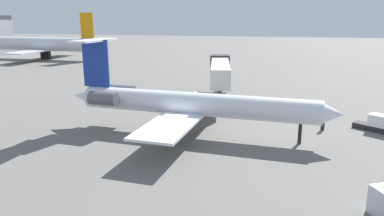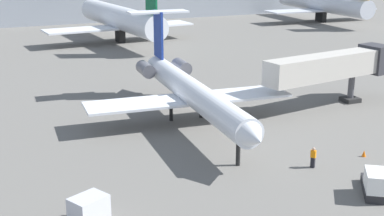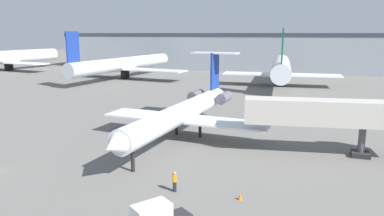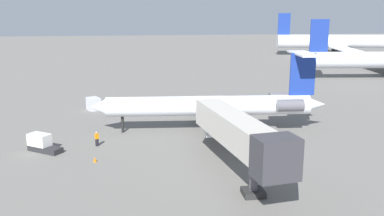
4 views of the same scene
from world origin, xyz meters
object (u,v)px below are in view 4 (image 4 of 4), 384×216
object	(u,v)px
ground_crew_marshaller	(97,139)
parked_airliner_west_end	(336,42)
cargo_container_uld	(93,104)
baggage_tug_lead	(42,144)
traffic_cone_near	(95,159)
regional_jet	(217,105)
jet_bridge	(242,136)

from	to	relation	value
ground_crew_marshaller	parked_airliner_west_end	world-z (taller)	parked_airliner_west_end
cargo_container_uld	parked_airliner_west_end	bearing A→B (deg)	133.86
baggage_tug_lead	parked_airliner_west_end	bearing A→B (deg)	139.31
cargo_container_uld	traffic_cone_near	xyz separation A→B (m)	(23.67, 2.12, -0.68)
regional_jet	baggage_tug_lead	bearing A→B (deg)	-75.48
baggage_tug_lead	regional_jet	bearing A→B (deg)	104.52
traffic_cone_near	parked_airliner_west_end	size ratio (longest dim) A/B	0.01
regional_jet	cargo_container_uld	bearing A→B (deg)	-130.20
regional_jet	baggage_tug_lead	size ratio (longest dim) A/B	7.34
ground_crew_marshaller	cargo_container_uld	distance (m)	18.45
regional_jet	traffic_cone_near	distance (m)	17.68
ground_crew_marshaller	cargo_container_uld	size ratio (longest dim) A/B	0.63
regional_jet	jet_bridge	world-z (taller)	regional_jet
baggage_tug_lead	ground_crew_marshaller	bearing A→B (deg)	99.72
jet_bridge	baggage_tug_lead	distance (m)	23.01
ground_crew_marshaller	parked_airliner_west_end	size ratio (longest dim) A/B	0.04
traffic_cone_near	regional_jet	bearing A→B (deg)	123.60
traffic_cone_near	cargo_container_uld	bearing A→B (deg)	-174.89
jet_bridge	traffic_cone_near	size ratio (longest dim) A/B	31.13
jet_bridge	parked_airliner_west_end	distance (m)	116.90
regional_jet	jet_bridge	size ratio (longest dim) A/B	1.74
baggage_tug_lead	jet_bridge	bearing A→B (deg)	58.72
regional_jet	parked_airliner_west_end	bearing A→B (deg)	146.13
traffic_cone_near	parked_airliner_west_end	bearing A→B (deg)	142.89
ground_crew_marshaller	traffic_cone_near	size ratio (longest dim) A/B	3.07
ground_crew_marshaller	regional_jet	bearing A→B (deg)	106.37
traffic_cone_near	parked_airliner_west_end	distance (m)	118.12
parked_airliner_west_end	cargo_container_uld	bearing A→B (deg)	-46.14
baggage_tug_lead	traffic_cone_near	size ratio (longest dim) A/B	7.40
parked_airliner_west_end	traffic_cone_near	bearing A→B (deg)	-37.11
jet_bridge	ground_crew_marshaller	world-z (taller)	jet_bridge
regional_jet	baggage_tug_lead	world-z (taller)	regional_jet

